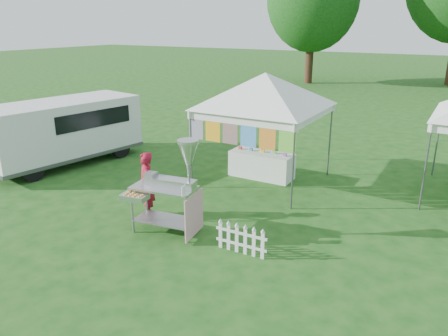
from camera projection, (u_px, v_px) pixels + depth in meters
The scene contains 7 objects.
ground at pixel (193, 229), 9.39m from camera, with size 120.00×120.00×0.00m, color #164614.
canopy_main at pixel (265, 73), 11.31m from camera, with size 4.24×4.24×3.45m.
donut_cart at pixel (173, 180), 8.84m from camera, with size 1.49×1.20×2.06m.
vendor at pixel (146, 185), 9.79m from camera, with size 0.55×0.36×1.52m, color maroon.
cargo_van at pixel (66, 130), 13.59m from camera, with size 2.71×4.98×1.96m.
picket_fence at pixel (241, 240), 8.34m from camera, with size 1.08×0.05×0.56m.
display_table at pixel (261, 165), 12.46m from camera, with size 1.80×0.70×0.73m, color white.
Camera 1 is at (4.83, -7.01, 4.24)m, focal length 35.00 mm.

